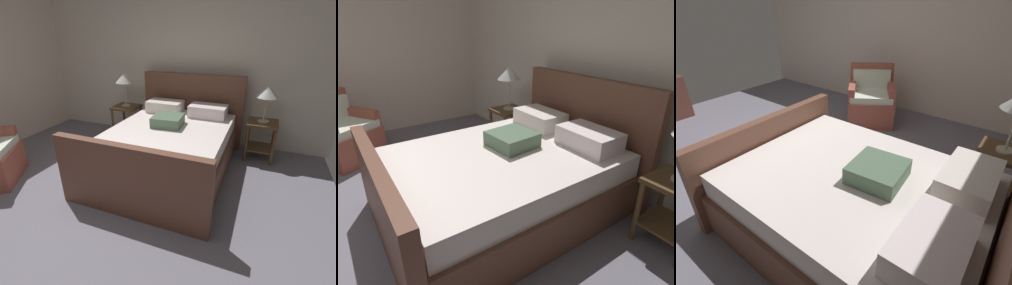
# 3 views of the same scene
# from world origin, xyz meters

# --- Properties ---
(ground_plane) EXTENTS (5.13, 5.63, 0.02)m
(ground_plane) POSITION_xyz_m (0.00, 0.00, -0.01)
(ground_plane) COLOR slate
(wall_back) EXTENTS (5.25, 0.12, 2.68)m
(wall_back) POSITION_xyz_m (0.00, 2.87, 1.34)
(wall_back) COLOR beige
(wall_back) RESTS_ON ground
(bed) EXTENTS (1.73, 2.26, 1.21)m
(bed) POSITION_xyz_m (0.39, 1.59, 0.35)
(bed) COLOR brown
(bed) RESTS_ON ground
(nightstand_right) EXTENTS (0.44, 0.44, 0.60)m
(nightstand_right) POSITION_xyz_m (1.57, 2.41, 0.40)
(nightstand_right) COLOR brown
(nightstand_right) RESTS_ON ground
(table_lamp_right) EXTENTS (0.31, 0.31, 0.55)m
(table_lamp_right) POSITION_xyz_m (1.57, 2.41, 1.05)
(table_lamp_right) COLOR #B7B293
(table_lamp_right) RESTS_ON nightstand_right
(nightstand_left) EXTENTS (0.44, 0.44, 0.60)m
(nightstand_left) POSITION_xyz_m (-0.79, 2.42, 0.40)
(nightstand_left) COLOR brown
(nightstand_left) RESTS_ON ground
(table_lamp_left) EXTENTS (0.31, 0.31, 0.59)m
(table_lamp_left) POSITION_xyz_m (-0.79, 2.42, 1.08)
(table_lamp_left) COLOR #B7B293
(table_lamp_left) RESTS_ON nightstand_left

